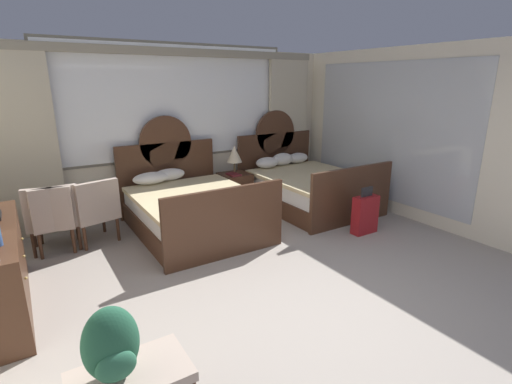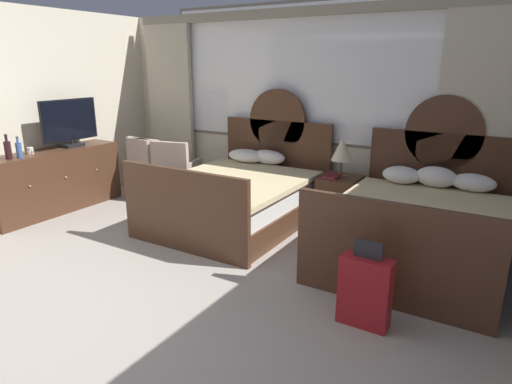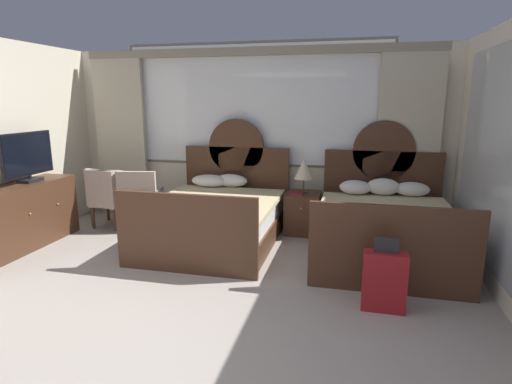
# 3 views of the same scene
# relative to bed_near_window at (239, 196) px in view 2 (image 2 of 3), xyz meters

# --- Properties ---
(ground_plane) EXTENTS (24.00, 24.00, 0.00)m
(ground_plane) POSITION_rel_bed_near_window_xyz_m (0.27, -2.81, -0.35)
(ground_plane) COLOR #9E9389
(wall_back_window) EXTENTS (5.90, 0.22, 2.78)m
(wall_back_window) POSITION_rel_bed_near_window_xyz_m (0.27, 1.13, 1.11)
(wall_back_window) COLOR beige
(wall_back_window) RESTS_ON ground_plane
(wall_left) EXTENTS (0.07, 4.54, 2.70)m
(wall_left) POSITION_rel_bed_near_window_xyz_m (-2.71, -1.14, 1.00)
(wall_left) COLOR beige
(wall_left) RESTS_ON ground_plane
(bed_near_window) EXTENTS (1.67, 2.16, 1.64)m
(bed_near_window) POSITION_rel_bed_near_window_xyz_m (0.00, 0.00, 0.00)
(bed_near_window) COLOR #472B1C
(bed_near_window) RESTS_ON ground_plane
(bed_near_mirror) EXTENTS (1.67, 2.16, 1.64)m
(bed_near_mirror) POSITION_rel_bed_near_window_xyz_m (2.21, 0.01, 0.00)
(bed_near_mirror) COLOR #472B1C
(bed_near_mirror) RESTS_ON ground_plane
(nightstand_between_beds) EXTENTS (0.50, 0.52, 0.60)m
(nightstand_between_beds) POSITION_rel_bed_near_window_xyz_m (1.11, 0.66, -0.05)
(nightstand_between_beds) COLOR #472B1C
(nightstand_between_beds) RESTS_ON ground_plane
(table_lamp_on_nightstand) EXTENTS (0.27, 0.27, 0.50)m
(table_lamp_on_nightstand) POSITION_rel_bed_near_window_xyz_m (1.11, 0.66, 0.60)
(table_lamp_on_nightstand) COLOR brown
(table_lamp_on_nightstand) RESTS_ON nightstand_between_beds
(book_on_nightstand) EXTENTS (0.18, 0.26, 0.03)m
(book_on_nightstand) POSITION_rel_bed_near_window_xyz_m (1.03, 0.56, 0.27)
(book_on_nightstand) COLOR maroon
(book_on_nightstand) RESTS_ON nightstand_between_beds
(dresser_minibar) EXTENTS (0.52, 1.86, 0.85)m
(dresser_minibar) POSITION_rel_bed_near_window_xyz_m (-2.43, -0.93, 0.07)
(dresser_minibar) COLOR #472B1C
(dresser_minibar) RESTS_ON ground_plane
(tv_flatscreen) EXTENTS (0.20, 0.86, 0.66)m
(tv_flatscreen) POSITION_rel_bed_near_window_xyz_m (-2.40, -0.60, 0.84)
(tv_flatscreen) COLOR black
(tv_flatscreen) RESTS_ON dresser_minibar
(bottle_wine_dark) EXTENTS (0.08, 0.08, 0.30)m
(bottle_wine_dark) POSITION_rel_bed_near_window_xyz_m (-2.36, -1.53, 0.62)
(bottle_wine_dark) COLOR black
(bottle_wine_dark) RESTS_ON dresser_minibar
(bottle_spirit_blue) EXTENTS (0.07, 0.07, 0.26)m
(bottle_spirit_blue) POSITION_rel_bed_near_window_xyz_m (-2.32, -1.42, 0.60)
(bottle_spirit_blue) COLOR #385B99
(bottle_spirit_blue) RESTS_ON dresser_minibar
(cup_on_dresser) EXTENTS (0.11, 0.08, 0.08)m
(cup_on_dresser) POSITION_rel_bed_near_window_xyz_m (-2.43, -1.20, 0.54)
(cup_on_dresser) COLOR white
(cup_on_dresser) RESTS_ON dresser_minibar
(armchair_by_window_left) EXTENTS (0.68, 0.68, 0.91)m
(armchair_by_window_left) POSITION_rel_bed_near_window_xyz_m (-1.30, 0.29, 0.15)
(armchair_by_window_left) COLOR #B29E8E
(armchair_by_window_left) RESTS_ON ground_plane
(armchair_by_window_centre) EXTENTS (0.61, 0.61, 0.91)m
(armchair_by_window_centre) POSITION_rel_bed_near_window_xyz_m (-1.79, 0.29, 0.15)
(armchair_by_window_centre) COLOR #B29E8E
(armchair_by_window_centre) RESTS_ON ground_plane
(armchair_by_window_right) EXTENTS (0.68, 0.68, 0.91)m
(armchair_by_window_right) POSITION_rel_bed_near_window_xyz_m (-1.82, 0.29, 0.15)
(armchair_by_window_right) COLOR #B29E8E
(armchair_by_window_right) RESTS_ON ground_plane
(suitcase_on_floor) EXTENTS (0.40, 0.17, 0.71)m
(suitcase_on_floor) POSITION_rel_bed_near_window_xyz_m (2.12, -1.46, -0.06)
(suitcase_on_floor) COLOR maroon
(suitcase_on_floor) RESTS_ON ground_plane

